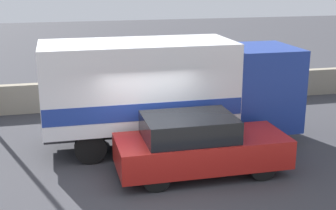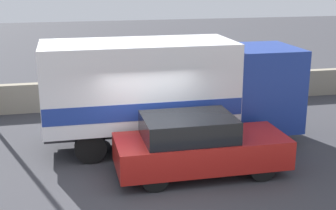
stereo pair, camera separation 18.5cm
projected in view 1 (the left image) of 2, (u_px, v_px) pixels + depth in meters
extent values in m
plane|color=#38383D|center=(161.00, 183.00, 11.39)|extent=(80.00, 80.00, 0.00)
cube|color=gray|center=(121.00, 93.00, 17.73)|extent=(60.00, 0.35, 1.06)
cube|color=navy|center=(258.00, 86.00, 14.21)|extent=(2.03, 2.21, 2.44)
cube|color=black|center=(289.00, 69.00, 14.30)|extent=(0.06, 1.88, 1.07)
cube|color=#2D2D33|center=(139.00, 126.00, 13.64)|extent=(5.38, 1.28, 0.25)
cube|color=white|center=(138.00, 83.00, 13.28)|extent=(5.38, 2.33, 2.33)
cube|color=navy|center=(138.00, 101.00, 13.43)|extent=(5.36, 2.35, 0.47)
cylinder|color=black|center=(245.00, 115.00, 15.40)|extent=(0.85, 0.28, 0.85)
cylinder|color=black|center=(270.00, 133.00, 13.65)|extent=(0.85, 0.28, 0.85)
cylinder|color=black|center=(86.00, 126.00, 14.24)|extent=(0.85, 0.28, 0.85)
cylinder|color=black|center=(91.00, 148.00, 12.48)|extent=(0.85, 0.28, 0.85)
cylinder|color=black|center=(121.00, 124.00, 14.48)|extent=(0.85, 0.28, 0.85)
cylinder|color=black|center=(130.00, 145.00, 12.73)|extent=(0.85, 0.28, 0.85)
cube|color=#B21E19|center=(202.00, 151.00, 11.79)|extent=(4.31, 1.73, 0.73)
cube|color=black|center=(189.00, 127.00, 11.54)|extent=(2.24, 1.59, 0.57)
cylinder|color=black|center=(240.00, 146.00, 12.87)|extent=(0.66, 0.20, 0.66)
cylinder|color=black|center=(263.00, 167.00, 11.47)|extent=(0.66, 0.20, 0.66)
cylinder|color=black|center=(144.00, 155.00, 12.26)|extent=(0.66, 0.20, 0.66)
cylinder|color=black|center=(156.00, 178.00, 10.87)|extent=(0.66, 0.20, 0.66)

